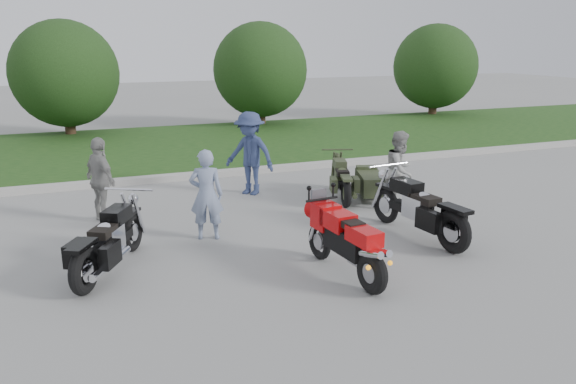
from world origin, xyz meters
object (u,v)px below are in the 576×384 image
object	(u,v)px
person_grey	(400,170)
person_denim	(250,154)
cruiser_left	(108,244)
person_back	(101,180)
sportbike_red	(346,240)
cruiser_sidecar	(359,182)
cruiser_right	(422,212)
person_stripe	(206,195)

from	to	relation	value
person_grey	person_denim	bearing A→B (deg)	104.25
cruiser_left	person_grey	distance (m)	5.88
person_back	cruiser_left	bearing A→B (deg)	153.55
cruiser_left	person_back	bearing A→B (deg)	116.85
sportbike_red	cruiser_sidecar	xyz separation A→B (m)	(2.13, 3.57, -0.19)
person_denim	person_back	size ratio (longest dim) A/B	1.14
cruiser_sidecar	person_back	size ratio (longest dim) A/B	1.24
cruiser_left	sportbike_red	bearing A→B (deg)	5.74
sportbike_red	person_back	world-z (taller)	person_back
cruiser_sidecar	person_grey	distance (m)	1.08
sportbike_red	person_back	bearing A→B (deg)	121.97
cruiser_right	person_denim	distance (m)	4.27
cruiser_left	person_stripe	xyz separation A→B (m)	(1.69, 0.93, 0.33)
cruiser_left	cruiser_sidecar	xyz separation A→B (m)	(5.29, 2.21, -0.08)
sportbike_red	cruiser_sidecar	distance (m)	4.16
sportbike_red	cruiser_right	bearing A→B (deg)	20.58
cruiser_left	person_grey	bearing A→B (deg)	41.88
cruiser_left	person_grey	size ratio (longest dim) A/B	1.31
cruiser_left	person_stripe	distance (m)	1.96
cruiser_right	person_back	xyz separation A→B (m)	(-5.00, 3.01, 0.32)
cruiser_left	cruiser_sidecar	bearing A→B (deg)	51.63
sportbike_red	cruiser_left	xyz separation A→B (m)	(-3.16, 1.35, -0.11)
cruiser_right	person_stripe	world-z (taller)	person_stripe
person_grey	person_back	distance (m)	5.78
person_back	cruiser_right	bearing A→B (deg)	-145.41
person_stripe	person_denim	world-z (taller)	person_denim
cruiser_sidecar	person_denim	bearing A→B (deg)	167.53
person_stripe	cruiser_left	bearing A→B (deg)	46.08
cruiser_left	person_stripe	bearing A→B (deg)	57.87
cruiser_right	person_back	world-z (taller)	person_back
person_denim	cruiser_left	bearing A→B (deg)	-84.20
person_grey	person_denim	size ratio (longest dim) A/B	0.87
cruiser_left	person_denim	size ratio (longest dim) A/B	1.13
cruiser_sidecar	person_grey	bearing A→B (deg)	-45.46
person_stripe	person_denim	distance (m)	2.95
sportbike_red	person_denim	world-z (taller)	person_denim
sportbike_red	person_denim	xyz separation A→B (m)	(0.09, 4.79, 0.36)
cruiser_right	cruiser_sidecar	size ratio (longest dim) A/B	1.24
sportbike_red	person_denim	bearing A→B (deg)	83.13
cruiser_right	person_grey	distance (m)	1.85
cruiser_left	person_stripe	size ratio (longest dim) A/B	1.32
cruiser_sidecar	sportbike_red	bearing A→B (deg)	-102.27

